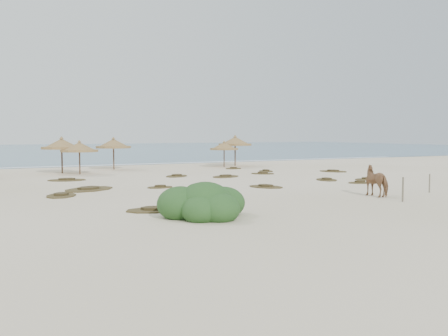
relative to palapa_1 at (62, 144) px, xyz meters
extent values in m
plane|color=beige|center=(7.46, -17.84, -2.25)|extent=(160.00, 160.00, 0.00)
cube|color=navy|center=(7.46, 57.16, -2.24)|extent=(200.00, 100.00, 0.01)
cube|color=white|center=(7.46, 8.16, -2.24)|extent=(70.00, 0.60, 0.01)
cylinder|color=brown|center=(0.00, 0.00, -1.16)|extent=(0.12, 0.12, 2.16)
cylinder|color=olive|center=(0.00, 0.00, -0.27)|extent=(3.80, 3.80, 0.19)
cone|color=olive|center=(0.00, 0.00, 0.07)|extent=(3.67, 3.67, 0.77)
cone|color=olive|center=(0.00, 0.00, 0.54)|extent=(0.37, 0.37, 0.23)
cylinder|color=brown|center=(1.03, -1.64, -1.27)|extent=(0.11, 0.11, 1.96)
cylinder|color=olive|center=(1.03, -1.64, -0.46)|extent=(3.58, 3.58, 0.17)
cone|color=olive|center=(1.03, -1.64, -0.15)|extent=(3.46, 3.46, 0.70)
cone|color=olive|center=(1.03, -1.64, 0.27)|extent=(0.34, 0.34, 0.21)
cylinder|color=brown|center=(4.66, 2.24, -1.19)|extent=(0.12, 0.12, 2.11)
cylinder|color=olive|center=(4.66, 2.24, -0.32)|extent=(3.77, 3.77, 0.18)
cone|color=olive|center=(4.66, 2.24, 0.02)|extent=(3.64, 3.64, 0.75)
cone|color=olive|center=(4.66, 2.24, 0.47)|extent=(0.36, 0.36, 0.22)
cylinder|color=brown|center=(14.44, 0.46, -1.33)|extent=(0.10, 0.10, 1.83)
cylinder|color=olive|center=(14.44, 0.46, -0.57)|extent=(3.40, 3.40, 0.16)
cone|color=olive|center=(14.44, 0.46, -0.28)|extent=(3.29, 3.29, 0.65)
cone|color=olive|center=(14.44, 0.46, 0.11)|extent=(0.31, 0.31, 0.19)
cylinder|color=brown|center=(16.24, 1.66, -1.13)|extent=(0.13, 0.13, 2.23)
cylinder|color=olive|center=(16.24, 1.66, -0.21)|extent=(4.11, 4.11, 0.19)
cone|color=olive|center=(16.24, 1.66, 0.14)|extent=(3.97, 3.97, 0.80)
cone|color=olive|center=(16.24, 1.66, 0.62)|extent=(0.38, 0.38, 0.23)
imported|color=#8E6040|center=(11.57, -21.84, -1.48)|extent=(0.93, 1.86, 1.54)
cylinder|color=#6C6451|center=(11.07, -23.91, -1.68)|extent=(0.09, 0.09, 1.13)
cylinder|color=#6C6451|center=(15.08, -21.97, -1.75)|extent=(0.09, 0.09, 0.99)
ellipsoid|color=#2E5122|center=(1.26, -23.66, -1.68)|extent=(2.05, 2.05, 1.54)
ellipsoid|color=#2E5122|center=(2.18, -23.35, -1.78)|extent=(1.64, 1.64, 1.23)
ellipsoid|color=#2E5122|center=(0.44, -23.25, -1.73)|extent=(1.75, 1.75, 1.31)
ellipsoid|color=#2E5122|center=(1.46, -24.38, -1.84)|extent=(1.54, 1.54, 1.16)
ellipsoid|color=#2E5122|center=(0.85, -24.17, -1.86)|extent=(1.44, 1.44, 1.08)
ellipsoid|color=#2E5122|center=(1.88, -22.74, -1.89)|extent=(1.23, 1.23, 0.92)
ellipsoid|color=#2E5122|center=(1.57, -23.15, -1.32)|extent=(0.92, 0.92, 0.69)
ellipsoid|color=#2E5122|center=(0.95, -23.56, -1.27)|extent=(0.82, 0.82, 0.62)
camera|label=1|loc=(-6.47, -40.23, 0.88)|focal=40.00mm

